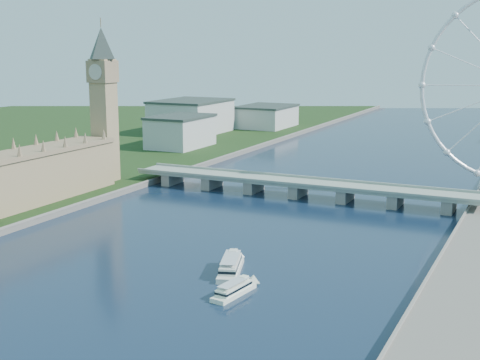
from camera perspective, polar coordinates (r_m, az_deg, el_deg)
The scene contains 5 objects.
big_ben at distance 447.13m, azimuth -11.61°, elevation 7.98°, with size 20.02×20.02×110.00m.
westminster_bridge at distance 412.80m, azimuth 5.00°, elevation -0.50°, with size 220.00×22.00×9.50m.
city_skyline at distance 651.21m, azimuth 16.37°, elevation 4.36°, with size 505.00×280.00×32.00m.
tour_boat_near at distance 276.20m, azimuth -0.81°, elevation -7.91°, with size 8.26×32.20×7.14m, color silver, non-canonical shape.
tour_boat_far at distance 252.76m, azimuth -0.53°, elevation -9.78°, with size 6.44×25.45×5.58m, color white, non-canonical shape.
Camera 1 is at (140.13, -78.98, 91.15)m, focal length 50.00 mm.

